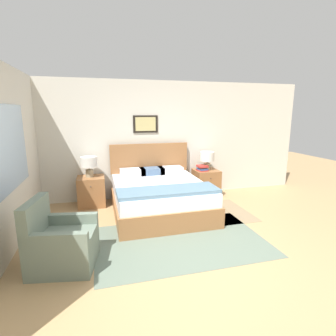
% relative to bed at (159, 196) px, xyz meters
% --- Properties ---
extents(ground_plane, '(16.00, 16.00, 0.00)m').
position_rel_bed_xyz_m(ground_plane, '(0.12, -1.92, -0.33)').
color(ground_plane, tan).
extents(wall_back, '(7.23, 0.09, 2.60)m').
position_rel_bed_xyz_m(wall_back, '(0.12, 1.07, 0.97)').
color(wall_back, beige).
rests_on(wall_back, ground_plane).
extents(wall_left, '(0.08, 5.36, 2.60)m').
position_rel_bed_xyz_m(wall_left, '(-2.32, -0.45, 0.97)').
color(wall_left, beige).
rests_on(wall_left, ground_plane).
extents(area_rug_main, '(2.53, 1.65, 0.01)m').
position_rel_bed_xyz_m(area_rug_main, '(0.04, -1.25, -0.33)').
color(area_rug_main, slate).
rests_on(area_rug_main, ground_plane).
extents(area_rug_bedside, '(0.74, 1.24, 0.01)m').
position_rel_bed_xyz_m(area_rug_bedside, '(1.30, -0.32, -0.33)').
color(area_rug_bedside, '#897556').
rests_on(area_rug_bedside, ground_plane).
extents(bed, '(1.74, 2.02, 1.24)m').
position_rel_bed_xyz_m(bed, '(0.00, 0.00, 0.00)').
color(bed, '#936038').
rests_on(bed, ground_plane).
extents(armchair, '(0.86, 0.81, 0.88)m').
position_rel_bed_xyz_m(armchair, '(-1.62, -1.48, -0.03)').
color(armchair, slate).
rests_on(armchair, ground_plane).
extents(nightstand_near_window, '(0.55, 0.54, 0.61)m').
position_rel_bed_xyz_m(nightstand_near_window, '(-1.28, 0.73, -0.03)').
color(nightstand_near_window, '#936038').
rests_on(nightstand_near_window, ground_plane).
extents(nightstand_by_door, '(0.55, 0.54, 0.61)m').
position_rel_bed_xyz_m(nightstand_by_door, '(1.28, 0.73, -0.03)').
color(nightstand_by_door, '#936038').
rests_on(nightstand_by_door, ground_plane).
extents(table_lamp_near_window, '(0.33, 0.33, 0.42)m').
position_rel_bed_xyz_m(table_lamp_near_window, '(-1.30, 0.74, 0.57)').
color(table_lamp_near_window, gray).
rests_on(table_lamp_near_window, nightstand_near_window).
extents(table_lamp_by_door, '(0.33, 0.33, 0.42)m').
position_rel_bed_xyz_m(table_lamp_by_door, '(1.30, 0.74, 0.57)').
color(table_lamp_by_door, gray).
rests_on(table_lamp_by_door, nightstand_by_door).
extents(book_thick_bottom, '(0.24, 0.27, 0.02)m').
position_rel_bed_xyz_m(book_thick_bottom, '(1.16, 0.68, 0.29)').
color(book_thick_bottom, '#B7332D').
rests_on(book_thick_bottom, nightstand_by_door).
extents(book_hardcover_middle, '(0.21, 0.25, 0.03)m').
position_rel_bed_xyz_m(book_hardcover_middle, '(1.16, 0.68, 0.32)').
color(book_hardcover_middle, '#335693').
rests_on(book_hardcover_middle, book_thick_bottom).
extents(book_novel_upper, '(0.16, 0.21, 0.03)m').
position_rel_bed_xyz_m(book_novel_upper, '(1.16, 0.68, 0.35)').
color(book_novel_upper, '#232328').
rests_on(book_novel_upper, book_hardcover_middle).
extents(book_slim_near_top, '(0.23, 0.24, 0.04)m').
position_rel_bed_xyz_m(book_slim_near_top, '(1.16, 0.68, 0.39)').
color(book_slim_near_top, '#B7332D').
rests_on(book_slim_near_top, book_novel_upper).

